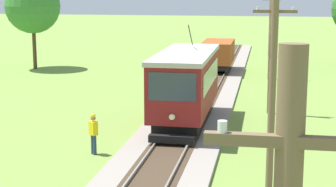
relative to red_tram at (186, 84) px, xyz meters
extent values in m
cube|color=maroon|center=(0.00, 0.02, 0.11)|extent=(2.50, 8.00, 2.60)
cube|color=#B2ADA3|center=(0.00, 0.02, 1.52)|extent=(2.60, 8.32, 0.22)
cube|color=black|center=(0.00, 0.02, -1.47)|extent=(2.10, 7.04, 0.44)
cube|color=#2D3842|center=(0.00, -3.99, 0.57)|extent=(2.10, 0.03, 1.25)
cube|color=#2D3842|center=(1.26, 0.02, 0.47)|extent=(0.02, 6.72, 1.04)
sphere|color=#F4EAB2|center=(0.00, -4.04, -0.74)|extent=(0.28, 0.28, 0.28)
cylinder|color=black|center=(0.00, 1.62, 2.33)|extent=(0.05, 1.67, 1.19)
cube|color=black|center=(0.00, -4.18, -1.69)|extent=(2.00, 0.36, 0.32)
cylinder|color=black|center=(0.00, -2.22, -1.47)|extent=(1.54, 0.80, 0.80)
cylinder|color=black|center=(0.00, 2.26, -1.47)|extent=(1.54, 0.80, 0.80)
cube|color=#93471E|center=(0.00, 18.23, -0.42)|extent=(2.40, 5.20, 1.70)
cube|color=black|center=(0.00, 18.23, -1.49)|extent=(2.02, 4.78, 0.38)
cylinder|color=black|center=(0.00, 16.67, -1.49)|extent=(1.54, 0.76, 0.76)
cylinder|color=black|center=(0.00, 19.79, -1.49)|extent=(1.54, 0.76, 0.76)
cube|color=brown|center=(4.17, -22.70, 3.58)|extent=(1.40, 0.10, 0.10)
cylinder|color=silver|center=(3.62, -22.70, 3.68)|extent=(0.08, 0.08, 0.10)
cylinder|color=brown|center=(4.17, -9.03, 1.35)|extent=(0.24, 0.45, 7.09)
cube|color=brown|center=(4.17, -9.03, 4.04)|extent=(1.40, 0.10, 0.10)
cylinder|color=silver|center=(3.62, -9.03, 4.14)|extent=(0.08, 0.08, 0.10)
cylinder|color=silver|center=(4.72, -9.03, 4.14)|extent=(0.08, 0.08, 0.10)
cylinder|color=brown|center=(4.17, 3.72, 1.72)|extent=(0.24, 0.58, 7.83)
cylinder|color=brown|center=(4.17, 15.76, 1.25)|extent=(0.24, 0.31, 6.89)
cylinder|color=brown|center=(4.17, 30.53, 1.35)|extent=(0.24, 0.47, 7.09)
cylinder|color=navy|center=(-3.20, -5.31, -1.76)|extent=(0.15, 0.15, 0.86)
cylinder|color=navy|center=(-3.08, -5.42, -1.76)|extent=(0.15, 0.15, 0.86)
cube|color=yellow|center=(-3.14, -5.37, -1.04)|extent=(0.44, 0.43, 0.58)
sphere|color=#936B51|center=(-3.14, -5.37, -0.61)|extent=(0.22, 0.22, 0.22)
sphere|color=yellow|center=(-3.14, -5.37, -0.51)|extent=(0.21, 0.21, 0.21)
cylinder|color=#4C3823|center=(-15.80, 17.78, -0.37)|extent=(0.32, 0.32, 3.65)
sphere|color=#387A33|center=(-15.80, 17.78, 3.21)|extent=(4.68, 4.68, 4.68)
camera|label=1|loc=(3.97, -27.14, 4.81)|focal=59.40mm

